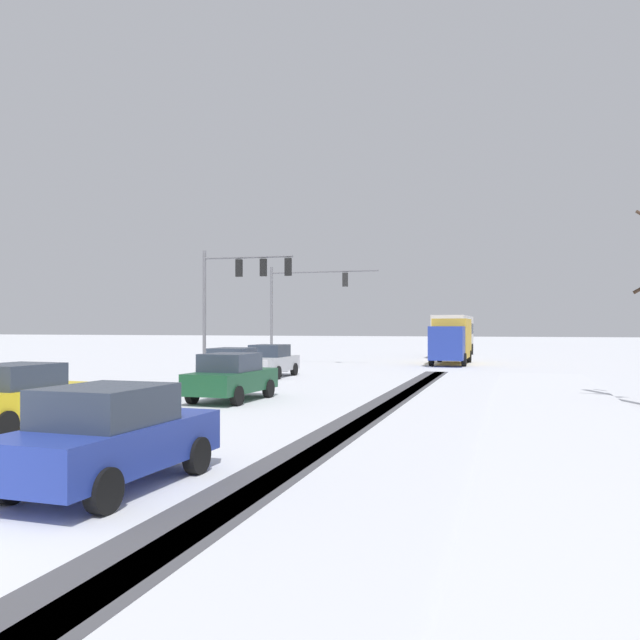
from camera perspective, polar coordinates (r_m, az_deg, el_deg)
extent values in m
cube|color=#4C4C51|center=(21.12, 5.11, -7.45)|extent=(1.06, 32.36, 0.01)
cube|color=#4C4C51|center=(21.05, 6.06, -7.47)|extent=(0.73, 32.36, 0.01)
cube|color=white|center=(19.30, 20.56, -7.91)|extent=(4.00, 32.36, 0.12)
cylinder|color=slate|center=(44.09, -4.25, 0.40)|extent=(0.18, 0.18, 6.50)
cylinder|color=slate|center=(43.02, 0.31, 4.23)|extent=(7.34, 0.26, 0.12)
cube|color=black|center=(42.57, 2.20, 3.53)|extent=(0.32, 0.25, 0.90)
sphere|color=black|center=(42.74, 2.26, 3.92)|extent=(0.20, 0.20, 0.20)
sphere|color=orange|center=(42.72, 2.26, 3.52)|extent=(0.20, 0.20, 0.20)
sphere|color=black|center=(42.70, 2.26, 3.12)|extent=(0.20, 0.20, 0.20)
cylinder|color=slate|center=(34.91, -10.03, 0.64)|extent=(0.18, 0.18, 6.50)
cylinder|color=slate|center=(34.18, -6.30, 5.45)|extent=(4.84, 0.33, 0.12)
cube|color=black|center=(34.30, -7.06, 4.51)|extent=(0.33, 0.25, 0.90)
sphere|color=black|center=(34.47, -6.97, 4.98)|extent=(0.20, 0.20, 0.20)
sphere|color=orange|center=(34.45, -6.97, 4.49)|extent=(0.20, 0.20, 0.20)
sphere|color=black|center=(34.42, -6.97, 3.99)|extent=(0.20, 0.20, 0.20)
cube|color=black|center=(33.85, -4.95, 4.57)|extent=(0.33, 0.25, 0.90)
sphere|color=black|center=(34.03, -4.87, 5.05)|extent=(0.20, 0.20, 0.20)
sphere|color=orange|center=(34.00, -4.87, 4.55)|extent=(0.20, 0.20, 0.20)
sphere|color=black|center=(33.97, -4.87, 4.05)|extent=(0.20, 0.20, 0.20)
cube|color=black|center=(33.44, -2.79, 4.63)|extent=(0.33, 0.25, 0.90)
sphere|color=black|center=(33.62, -2.71, 5.12)|extent=(0.20, 0.20, 0.20)
sphere|color=orange|center=(33.60, -2.71, 4.61)|extent=(0.20, 0.20, 0.20)
sphere|color=black|center=(33.57, -2.71, 4.10)|extent=(0.20, 0.20, 0.20)
cube|color=#B7BABF|center=(32.77, -4.31, -3.80)|extent=(1.72, 4.11, 0.70)
cube|color=#2D3847|center=(32.60, -4.40, -2.68)|extent=(1.57, 1.91, 0.60)
cylinder|color=black|center=(34.26, -4.84, -4.24)|extent=(0.22, 0.64, 0.64)
cylinder|color=black|center=(33.72, -2.27, -4.31)|extent=(0.22, 0.64, 0.64)
cylinder|color=black|center=(31.91, -6.47, -4.52)|extent=(0.22, 0.64, 0.64)
cylinder|color=black|center=(31.32, -3.74, -4.60)|extent=(0.22, 0.64, 0.64)
cube|color=silver|center=(28.16, -7.53, -4.34)|extent=(1.88, 4.17, 0.70)
cube|color=#2D3847|center=(27.99, -7.64, -3.03)|extent=(1.64, 1.97, 0.60)
cylinder|color=black|center=(29.66, -8.09, -4.82)|extent=(0.25, 0.65, 0.64)
cylinder|color=black|center=(29.10, -5.13, -4.91)|extent=(0.25, 0.65, 0.64)
cylinder|color=black|center=(27.33, -10.09, -5.19)|extent=(0.25, 0.65, 0.64)
cylinder|color=black|center=(26.72, -6.90, -5.31)|extent=(0.25, 0.65, 0.64)
cube|color=#194C2D|center=(22.64, -7.67, -5.29)|extent=(1.87, 4.17, 0.70)
cube|color=#2D3847|center=(22.46, -7.84, -3.66)|extent=(1.64, 1.96, 0.60)
cylinder|color=black|center=(24.16, -8.04, -5.81)|extent=(0.25, 0.65, 0.64)
cylinder|color=black|center=(23.48, -4.50, -5.97)|extent=(0.25, 0.65, 0.64)
cylinder|color=black|center=(21.94, -11.06, -6.35)|extent=(0.25, 0.65, 0.64)
cylinder|color=black|center=(21.18, -7.24, -6.57)|extent=(0.25, 0.65, 0.64)
cube|color=yellow|center=(17.99, -24.62, -6.49)|extent=(1.94, 4.19, 0.70)
cube|color=#2D3847|center=(17.83, -24.95, -4.45)|extent=(1.67, 1.99, 0.60)
cylinder|color=black|center=(19.50, -23.70, -7.06)|extent=(0.26, 0.65, 0.64)
cylinder|color=black|center=(18.43, -20.02, -7.45)|extent=(0.26, 0.65, 0.64)
cylinder|color=black|center=(16.57, -25.71, -8.23)|extent=(0.26, 0.65, 0.64)
cube|color=#233899|center=(11.04, -17.67, -10.34)|extent=(1.86, 4.16, 0.70)
cube|color=#2D3847|center=(10.83, -18.14, -7.06)|extent=(1.63, 1.96, 0.60)
cylinder|color=black|center=(12.58, -17.21, -10.74)|extent=(0.24, 0.65, 0.64)
cylinder|color=black|center=(11.73, -10.67, -11.51)|extent=(0.24, 0.65, 0.64)
cylinder|color=black|center=(10.67, -25.42, -12.59)|extent=(0.24, 0.65, 0.64)
cylinder|color=black|center=(9.64, -18.29, -13.93)|extent=(0.24, 0.65, 0.64)
cube|color=silver|center=(56.24, 11.58, -1.13)|extent=(2.61, 11.02, 2.90)
cube|color=#283342|center=(56.24, 11.58, -0.77)|extent=(2.64, 10.15, 0.90)
cylinder|color=black|center=(52.34, 12.48, -2.76)|extent=(0.31, 0.96, 0.96)
cylinder|color=black|center=(52.58, 9.90, -2.75)|extent=(0.31, 0.96, 0.96)
cylinder|color=black|center=(59.47, 13.02, -2.49)|extent=(0.31, 0.96, 0.96)
cylinder|color=black|center=(59.68, 10.74, -2.48)|extent=(0.31, 0.96, 0.96)
cube|color=#233899|center=(41.61, 10.98, -1.99)|extent=(2.11, 2.21, 2.10)
cube|color=gold|center=(45.29, 11.45, -1.55)|extent=(2.23, 5.21, 2.60)
cylinder|color=black|center=(42.00, 12.42, -3.40)|extent=(0.29, 0.84, 0.84)
cylinder|color=black|center=(42.20, 9.67, -3.40)|extent=(0.29, 0.84, 0.84)
cylinder|color=black|center=(46.68, 12.85, -3.11)|extent=(0.29, 0.84, 0.84)
cylinder|color=black|center=(46.86, 10.38, -3.10)|extent=(0.29, 0.84, 0.84)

